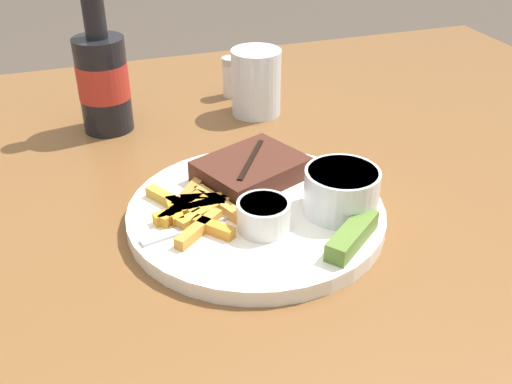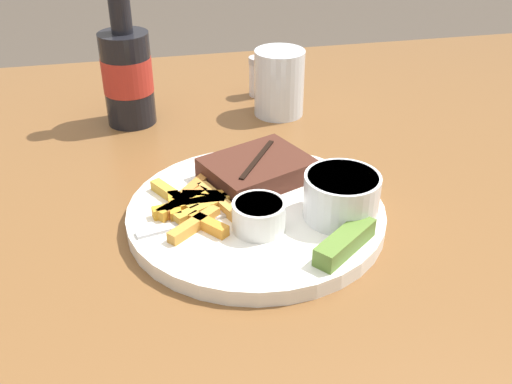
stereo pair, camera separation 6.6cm
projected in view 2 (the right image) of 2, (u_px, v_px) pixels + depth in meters
The scene contains 11 objects.
dining_table at pixel (256, 270), 0.71m from camera, with size 1.39×1.18×0.76m.
dinner_plate at pixel (256, 214), 0.67m from camera, with size 0.29×0.29×0.02m.
steak_portion at pixel (257, 169), 0.71m from camera, with size 0.14×0.13×0.03m.
fries_pile at pixel (195, 204), 0.66m from camera, with size 0.11×0.13×0.01m.
coleslaw_cup at pixel (342, 194), 0.64m from camera, with size 0.08×0.08×0.05m.
dipping_sauce_cup at pixel (259, 215), 0.62m from camera, with size 0.06×0.06×0.03m.
pickle_spear at pixel (345, 242), 0.59m from camera, with size 0.08×0.07×0.02m.
fork_utensil at pixel (192, 222), 0.64m from camera, with size 0.13×0.04×0.00m.
beer_bottle at pixel (127, 72), 0.86m from camera, with size 0.07×0.07×0.22m.
drinking_glass at pixel (279, 83), 0.90m from camera, with size 0.08×0.08×0.10m.
salt_shaker at pixel (258, 76), 0.98m from camera, with size 0.03×0.03×0.07m.
Camera 2 is at (-0.12, -0.55, 1.14)m, focal length 42.00 mm.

